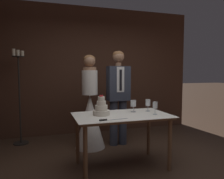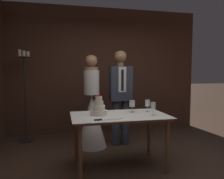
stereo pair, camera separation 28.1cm
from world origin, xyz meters
The scene contains 11 objects.
ground_plane centered at (0.00, 0.00, 0.00)m, with size 40.00×40.00×0.00m, color #422D21.
wall_back centered at (0.00, 2.35, 1.41)m, with size 4.47×0.12×2.82m, color #472B1E.
cake_table centered at (-0.16, 0.34, 0.68)m, with size 1.36×0.82×0.77m.
tiered_cake centered at (-0.45, 0.39, 0.86)m, with size 0.24×0.24×0.29m.
cake_knife centered at (-0.45, 0.04, 0.77)m, with size 0.39×0.06×0.02m.
wine_glass_near centered at (0.32, 0.47, 0.89)m, with size 0.07×0.07×0.18m.
wine_glass_middle centered at (0.08, 0.49, 0.89)m, with size 0.08×0.08×0.18m.
wine_glass_far centered at (0.30, 0.21, 0.90)m, with size 0.07×0.07×0.18m.
bride centered at (-0.43, 1.27, 0.62)m, with size 0.54×0.54×1.68m.
groom centered at (0.11, 1.27, 1.00)m, with size 0.40×0.25×1.76m.
candle_stand centered at (-1.66, 1.88, 0.90)m, with size 0.28×0.28×1.80m.
Camera 2 is at (-0.95, -2.63, 1.38)m, focal length 35.00 mm.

